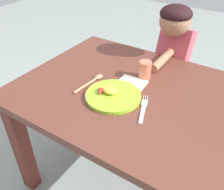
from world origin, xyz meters
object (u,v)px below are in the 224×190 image
object	(u,v)px
plate	(113,95)
person	(170,70)
fork	(143,110)
spoon	(92,81)
drinking_cup	(145,70)

from	to	relation	value
plate	person	xyz separation A→B (m)	(0.06, 0.62, -0.15)
plate	fork	xyz separation A→B (m)	(0.17, -0.01, -0.01)
plate	fork	world-z (taller)	plate
plate	person	world-z (taller)	person
spoon	person	size ratio (longest dim) A/B	0.21
plate	fork	bearing A→B (deg)	-2.87
plate	fork	size ratio (longest dim) A/B	1.35
fork	spoon	distance (m)	0.34
plate	person	size ratio (longest dim) A/B	0.26
fork	drinking_cup	xyz separation A→B (m)	(-0.12, 0.25, 0.05)
drinking_cup	fork	bearing A→B (deg)	-64.35
fork	drinking_cup	world-z (taller)	drinking_cup
fork	spoon	size ratio (longest dim) A/B	0.93
fork	drinking_cup	size ratio (longest dim) A/B	2.06
spoon	drinking_cup	distance (m)	0.29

